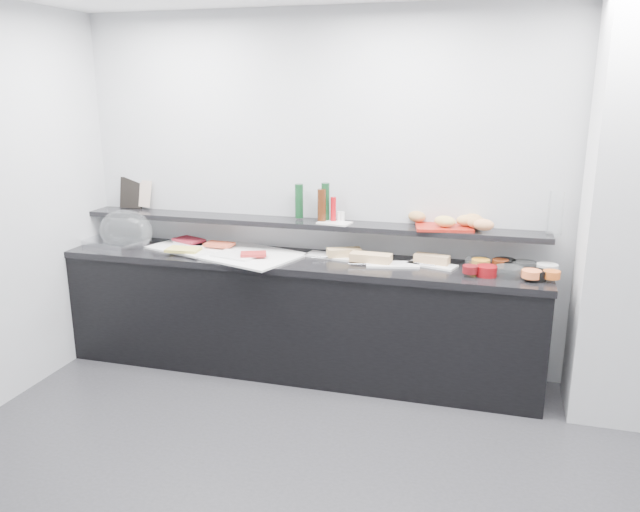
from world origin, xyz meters
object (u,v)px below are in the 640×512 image
(sandwich_plate_mid, at_px, (392,265))
(condiment_tray, at_px, (335,223))
(framed_print, at_px, (131,193))
(carafe, at_px, (555,214))
(cloche_base, at_px, (115,242))
(bread_tray, at_px, (444,227))

(sandwich_plate_mid, xyz_separation_m, condiment_tray, (-0.47, 0.14, 0.25))
(sandwich_plate_mid, xyz_separation_m, framed_print, (-2.26, 0.29, 0.37))
(sandwich_plate_mid, bearing_deg, carafe, -2.30)
(cloche_base, height_order, framed_print, framed_print)
(sandwich_plate_mid, relative_size, carafe, 1.25)
(cloche_base, distance_m, carafe, 3.38)
(sandwich_plate_mid, height_order, carafe, carafe)
(framed_print, bearing_deg, carafe, -5.78)
(framed_print, bearing_deg, sandwich_plate_mid, -11.31)
(cloche_base, distance_m, sandwich_plate_mid, 2.28)
(bread_tray, bearing_deg, carafe, -10.73)
(bread_tray, bearing_deg, framed_print, 168.11)
(framed_print, bearing_deg, bread_tray, -6.04)
(condiment_tray, height_order, bread_tray, bread_tray)
(cloche_base, height_order, sandwich_plate_mid, cloche_base)
(framed_print, height_order, condiment_tray, framed_print)
(sandwich_plate_mid, relative_size, condiment_tray, 1.57)
(sandwich_plate_mid, bearing_deg, bread_tray, 18.58)
(carafe, bearing_deg, framed_print, 178.18)
(sandwich_plate_mid, height_order, condiment_tray, condiment_tray)
(sandwich_plate_mid, distance_m, framed_print, 2.31)
(condiment_tray, bearing_deg, sandwich_plate_mid, -6.51)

